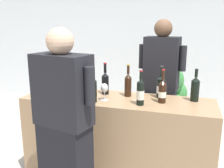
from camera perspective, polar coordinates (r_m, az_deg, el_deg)
name	(u,v)px	position (r m, az deg, el deg)	size (l,w,h in m)	color
wall_back	(154,36)	(5.03, 9.38, 10.59)	(8.00, 0.10, 2.80)	silver
counter	(117,139)	(2.75, 1.14, -12.38)	(1.95, 0.58, 0.91)	#9E7A56
wine_bottle_0	(162,91)	(2.47, 11.32, -1.61)	(0.07, 0.07, 0.33)	black
wine_bottle_1	(140,92)	(2.37, 6.45, -1.91)	(0.07, 0.07, 0.33)	black
wine_bottle_2	(43,85)	(2.78, -15.43, -0.16)	(0.07, 0.07, 0.33)	black
wine_bottle_3	(195,89)	(2.60, 18.31, -0.98)	(0.08, 0.08, 0.32)	black
wine_bottle_4	(93,89)	(2.46, -4.31, -1.13)	(0.08, 0.08, 0.34)	black
wine_bottle_5	(161,87)	(2.63, 10.99, -0.64)	(0.08, 0.08, 0.33)	black
wine_bottle_6	(85,81)	(2.82, -6.02, 0.67)	(0.08, 0.08, 0.34)	black
wine_bottle_7	(128,84)	(2.64, 3.64, -0.05)	(0.07, 0.07, 0.34)	black
wine_bottle_8	(105,82)	(2.71, -1.55, 0.36)	(0.08, 0.08, 0.34)	black
wine_bottle_9	(79,85)	(2.70, -7.39, -0.32)	(0.08, 0.08, 0.31)	black
wine_bottle_10	(58,84)	(2.72, -12.17, -0.06)	(0.07, 0.07, 0.33)	black
wine_glass	(104,89)	(2.50, -1.75, -1.06)	(0.08, 0.08, 0.17)	silver
ice_bucket	(50,81)	(2.97, -13.80, 0.56)	(0.19, 0.19, 0.20)	silver
person_server	(160,94)	(3.07, 10.86, -2.18)	(0.55, 0.28, 1.70)	black
person_guest	(64,133)	(2.12, -10.71, -10.86)	(0.60, 0.33, 1.63)	black
potted_shrub	(169,94)	(3.70, 12.75, -2.19)	(0.49, 0.55, 1.10)	brown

